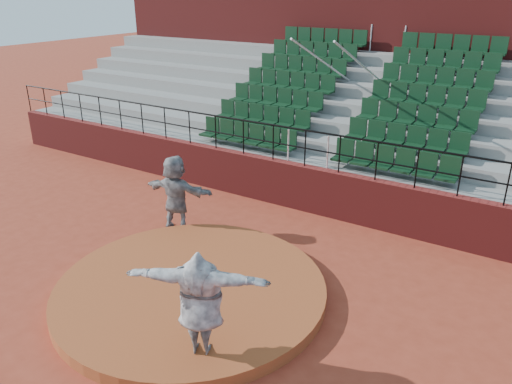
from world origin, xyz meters
TOP-DOWN VIEW (x-y plane):
  - ground at (0.00, 0.00)m, footprint 90.00×90.00m
  - pitchers_mound at (0.00, 0.00)m, footprint 5.50×5.50m
  - pitching_rubber at (0.00, 0.15)m, footprint 0.60×0.15m
  - boundary_wall at (0.00, 5.00)m, footprint 24.00×0.30m
  - wall_railing at (0.00, 5.00)m, footprint 24.04×0.05m
  - seating_deck at (0.00, 8.65)m, footprint 24.00×5.97m
  - press_box_facade at (0.00, 12.60)m, footprint 24.00×3.00m
  - pitcher at (1.41, -1.43)m, footprint 2.36×1.49m
  - fielder at (-2.16, 2.13)m, footprint 1.94×0.87m

SIDE VIEW (x-z plane):
  - ground at x=0.00m, z-range 0.00..0.00m
  - pitchers_mound at x=0.00m, z-range 0.00..0.25m
  - pitching_rubber at x=0.00m, z-range 0.25..0.28m
  - boundary_wall at x=0.00m, z-range 0.00..1.30m
  - fielder at x=-2.16m, z-range 0.00..2.01m
  - pitcher at x=1.41m, z-range 0.25..2.12m
  - seating_deck at x=0.00m, z-range -0.87..3.76m
  - wall_railing at x=0.00m, z-range 1.52..2.54m
  - press_box_facade at x=0.00m, z-range 0.00..7.10m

